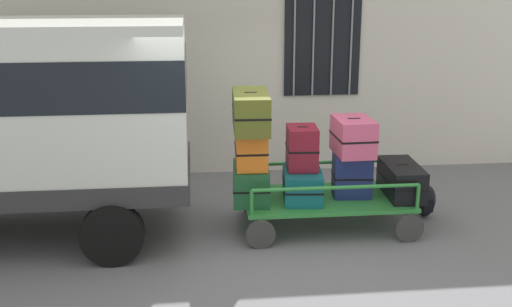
% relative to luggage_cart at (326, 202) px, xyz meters
% --- Properties ---
extents(ground_plane, '(40.00, 40.00, 0.00)m').
position_rel_luggage_cart_xyz_m(ground_plane, '(-0.98, -0.17, -0.33)').
color(ground_plane, slate).
extents(building_wall, '(12.00, 0.38, 5.00)m').
position_rel_luggage_cart_xyz_m(building_wall, '(-0.97, 2.54, 2.16)').
color(building_wall, silver).
rests_on(building_wall, ground).
extents(luggage_cart, '(2.15, 1.19, 0.40)m').
position_rel_luggage_cart_xyz_m(luggage_cart, '(0.00, 0.00, 0.00)').
color(luggage_cart, '#2D8438').
rests_on(luggage_cart, ground).
extents(cart_railing, '(2.05, 1.05, 0.32)m').
position_rel_luggage_cart_xyz_m(cart_railing, '(0.00, 0.00, 0.33)').
color(cart_railing, '#2D8438').
rests_on(cart_railing, luggage_cart).
extents(suitcase_left_bottom, '(0.49, 0.73, 0.45)m').
position_rel_luggage_cart_xyz_m(suitcase_left_bottom, '(-0.96, -0.02, 0.29)').
color(suitcase_left_bottom, '#194C28').
rests_on(suitcase_left_bottom, luggage_cart).
extents(suitcase_left_middle, '(0.40, 0.64, 0.45)m').
position_rel_luggage_cart_xyz_m(suitcase_left_middle, '(-0.96, -0.02, 0.74)').
color(suitcase_left_middle, orange).
rests_on(suitcase_left_middle, suitcase_left_bottom).
extents(suitcase_left_top, '(0.46, 0.95, 0.46)m').
position_rel_luggage_cart_xyz_m(suitcase_left_top, '(-0.96, -0.00, 1.20)').
color(suitcase_left_top, '#4C5119').
rests_on(suitcase_left_top, suitcase_left_middle).
extents(suitcase_midleft_bottom, '(0.54, 0.76, 0.38)m').
position_rel_luggage_cart_xyz_m(suitcase_midleft_bottom, '(-0.32, -0.04, 0.25)').
color(suitcase_midleft_bottom, '#0F5960').
rests_on(suitcase_midleft_bottom, luggage_cart).
extents(suitcase_midleft_middle, '(0.40, 0.49, 0.53)m').
position_rel_luggage_cart_xyz_m(suitcase_midleft_middle, '(-0.32, 0.04, 0.71)').
color(suitcase_midleft_middle, maroon).
rests_on(suitcase_midleft_middle, suitcase_midleft_bottom).
extents(suitcase_center_bottom, '(0.51, 0.40, 0.55)m').
position_rel_luggage_cart_xyz_m(suitcase_center_bottom, '(0.32, 0.01, 0.34)').
color(suitcase_center_bottom, navy).
rests_on(suitcase_center_bottom, luggage_cart).
extents(suitcase_center_middle, '(0.47, 0.65, 0.46)m').
position_rel_luggage_cart_xyz_m(suitcase_center_middle, '(0.32, 0.04, 0.84)').
color(suitcase_center_middle, '#CC4C72').
rests_on(suitcase_center_middle, suitcase_center_bottom).
extents(suitcase_midright_bottom, '(0.45, 0.90, 0.41)m').
position_rel_luggage_cart_xyz_m(suitcase_midright_bottom, '(0.96, -0.01, 0.27)').
color(suitcase_midright_bottom, black).
rests_on(suitcase_midright_bottom, luggage_cart).
extents(backpack, '(0.27, 0.22, 0.44)m').
position_rel_luggage_cart_xyz_m(backpack, '(1.39, 0.20, -0.12)').
color(backpack, black).
rests_on(backpack, ground).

